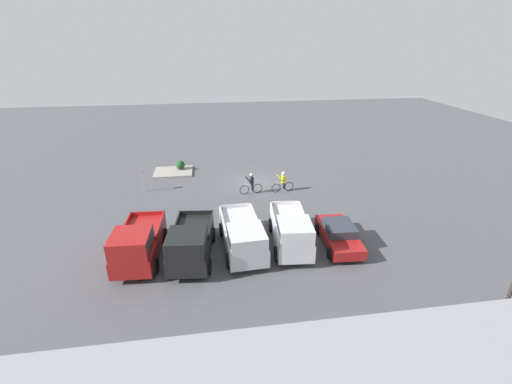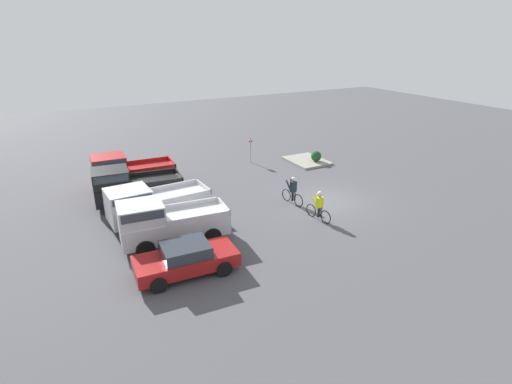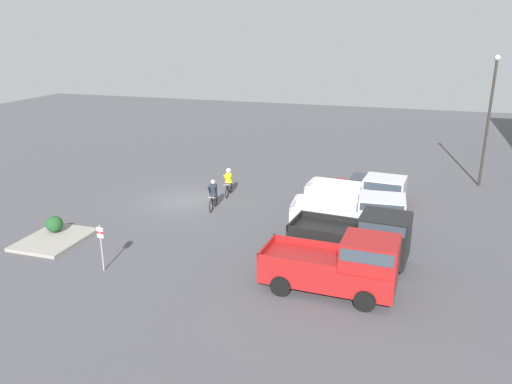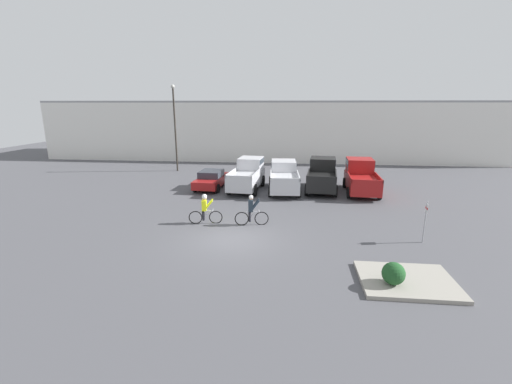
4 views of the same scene
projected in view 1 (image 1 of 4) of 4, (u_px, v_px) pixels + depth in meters
ground_plane at (256, 183)px, 28.72m from camera, size 80.00×80.00×0.00m
sedan_0 at (339, 234)px, 19.84m from camera, size 2.15×4.34×1.37m
pickup_truck_0 at (292, 231)px, 19.26m from camera, size 2.48×5.18×2.26m
pickup_truck_1 at (243, 236)px, 18.98m from camera, size 2.46×5.37×2.07m
pickup_truck_2 at (190, 243)px, 18.14m from camera, size 2.64×5.10×2.29m
pickup_truck_3 at (137, 243)px, 18.07m from camera, size 2.45×5.11×2.32m
cyclist_0 at (251, 184)px, 26.45m from camera, size 1.81×0.52×1.69m
cyclist_1 at (283, 181)px, 26.79m from camera, size 1.82×0.52×1.68m
fire_lane_sign at (143, 177)px, 26.58m from camera, size 0.06×0.30×2.02m
curb_island at (173, 172)px, 30.88m from camera, size 3.36×2.66×0.15m
shrub at (180, 165)px, 31.15m from camera, size 0.80×0.80×0.80m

